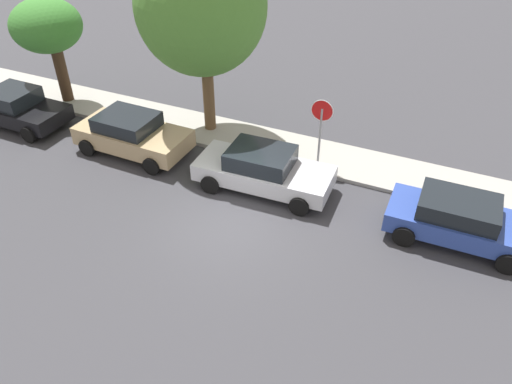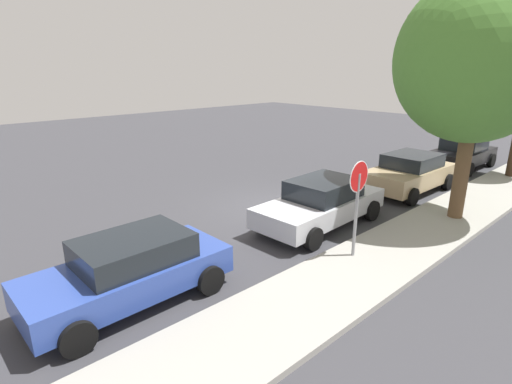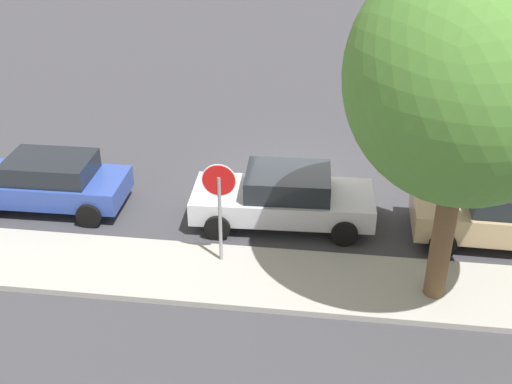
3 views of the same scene
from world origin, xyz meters
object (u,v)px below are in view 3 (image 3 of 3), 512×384
stop_sign (219,198)px  parked_car_blue (48,181)px  parked_car_tan (504,213)px  parked_car_silver (284,197)px  street_tree_near_corner (470,78)px

stop_sign → parked_car_blue: bearing=-22.5°
stop_sign → parked_car_tan: size_ratio=0.61×
parked_car_tan → parked_car_blue: bearing=-0.7°
parked_car_silver → parked_car_blue: 6.16m
parked_car_silver → stop_sign: bearing=58.4°
parked_car_silver → parked_car_tan: bearing=178.7°
street_tree_near_corner → parked_car_blue: bearing=-14.9°
stop_sign → parked_car_silver: 2.59m
parked_car_silver → parked_car_blue: (6.16, -0.01, 0.00)m
stop_sign → street_tree_near_corner: 5.65m
parked_car_silver → street_tree_near_corner: bearing=143.6°
parked_car_blue → stop_sign: bearing=157.5°
parked_car_silver → parked_car_blue: parked_car_silver is taller
stop_sign → street_tree_near_corner: size_ratio=0.35×
parked_car_silver → parked_car_tan: size_ratio=1.09×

